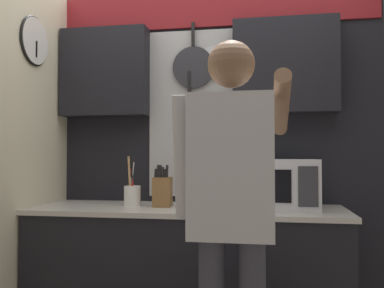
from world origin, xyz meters
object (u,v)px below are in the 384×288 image
microwave (276,184)px  utensil_crock (132,194)px  knife_block (163,191)px  person (232,196)px

microwave → utensil_crock: bearing=180.0°
microwave → utensil_crock: size_ratio=1.54×
knife_block → person: (0.50, -0.71, 0.04)m
utensil_crock → person: size_ratio=0.18×
utensil_crock → person: bearing=-45.3°
knife_block → utensil_crock: utensil_crock is taller
microwave → knife_block: 0.71m
microwave → knife_block: microwave is taller
utensil_crock → knife_block: bearing=-0.1°
knife_block → microwave: bearing=-0.0°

